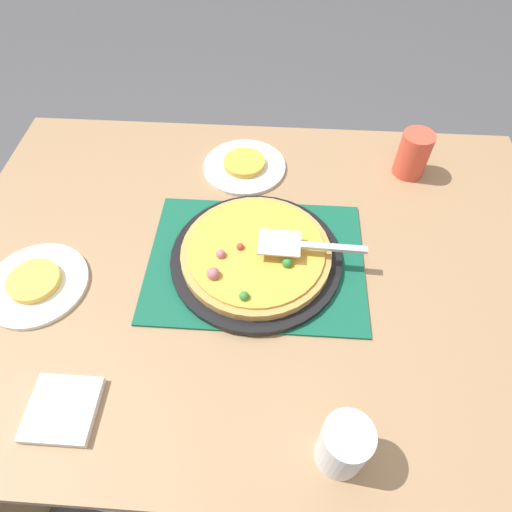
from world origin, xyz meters
The scene contains 13 objects.
ground_plane centered at (0.00, 0.00, 0.00)m, with size 8.00×8.00×0.00m, color #4C4C51.
dining_table centered at (0.00, 0.00, 0.64)m, with size 1.40×1.00×0.75m.
placemat centered at (0.00, 0.00, 0.75)m, with size 0.48×0.36×0.01m, color #145B42.
pizza_pan centered at (0.00, 0.00, 0.76)m, with size 0.38×0.38×0.01m, color black.
pizza centered at (0.00, 0.00, 0.78)m, with size 0.33×0.33×0.05m.
plate_near_left centered at (0.05, -0.31, 0.76)m, with size 0.22×0.22×0.01m, color white.
plate_far_right centered at (0.47, 0.10, 0.76)m, with size 0.22×0.22×0.01m, color white.
served_slice_left centered at (0.05, -0.31, 0.77)m, with size 0.11×0.11×0.02m, color gold.
served_slice_right centered at (0.47, 0.10, 0.77)m, with size 0.11×0.11×0.02m, color #EAB747.
cup_near centered at (-0.38, -0.32, 0.81)m, with size 0.08×0.08×0.12m, color #E04C38.
cup_far centered at (-0.16, 0.40, 0.81)m, with size 0.08×0.08×0.12m, color white.
pizza_server centered at (-0.10, 0.00, 0.82)m, with size 0.23×0.07×0.01m.
napkin_stack centered at (0.32, 0.36, 0.76)m, with size 0.12×0.12×0.02m, color white.
Camera 1 is at (-0.04, 0.59, 1.53)m, focal length 30.58 mm.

